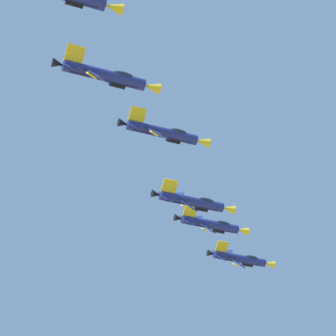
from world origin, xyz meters
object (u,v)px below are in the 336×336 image
fighter_jet_left_outer (164,133)px  fighter_jet_lead (241,259)px  fighter_jet_right_outer (106,76)px  fighter_jet_right_wing (193,202)px  fighter_jet_left_wing (211,225)px

fighter_jet_left_outer → fighter_jet_lead: bearing=139.0°
fighter_jet_left_outer → fighter_jet_right_outer: fighter_jet_left_outer is taller
fighter_jet_lead → fighter_jet_left_outer: size_ratio=1.00×
fighter_jet_left_outer → fighter_jet_right_outer: size_ratio=1.00×
fighter_jet_right_wing → fighter_jet_lead: bearing=138.6°
fighter_jet_left_wing → fighter_jet_left_outer: 34.03m
fighter_jet_lead → fighter_jet_right_wing: bearing=-41.4°
fighter_jet_left_wing → fighter_jet_lead: bearing=133.7°
fighter_jet_right_outer → fighter_jet_left_outer: bearing=133.7°
fighter_jet_right_outer → fighter_jet_lead: bearing=137.5°
fighter_jet_left_wing → fighter_jet_left_outer: size_ratio=1.00×
fighter_jet_right_wing → fighter_jet_right_outer: fighter_jet_right_outer is taller
fighter_jet_left_wing → fighter_jet_right_wing: bearing=-36.4°
fighter_jet_left_wing → fighter_jet_right_wing: (2.43, -16.98, -4.03)m
fighter_jet_left_wing → fighter_jet_right_outer: 54.01m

